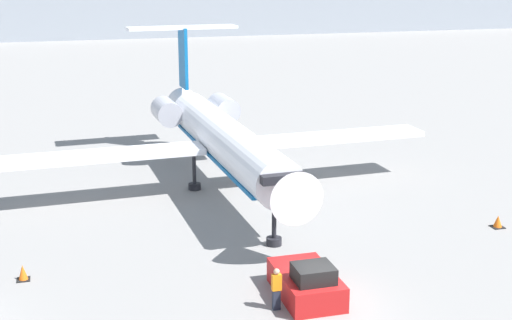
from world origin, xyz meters
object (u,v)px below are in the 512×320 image
(traffic_cone_left, at_px, (23,273))
(airplane_main, at_px, (222,136))
(pushback_tug, at_px, (306,282))
(traffic_cone_right, at_px, (498,222))
(worker_near_tug, at_px, (276,288))

(traffic_cone_left, bearing_deg, airplane_main, 42.26)
(pushback_tug, bearing_deg, traffic_cone_right, 21.48)
(worker_near_tug, xyz_separation_m, traffic_cone_left, (-10.31, 5.87, -0.63))
(traffic_cone_right, bearing_deg, pushback_tug, -158.52)
(worker_near_tug, distance_m, traffic_cone_left, 11.88)
(pushback_tug, distance_m, traffic_cone_left, 12.96)
(pushback_tug, xyz_separation_m, worker_near_tug, (-1.61, -0.79, 0.31))
(airplane_main, xyz_separation_m, pushback_tug, (0.06, -15.86, -2.86))
(worker_near_tug, bearing_deg, traffic_cone_right, 22.01)
(pushback_tug, relative_size, traffic_cone_right, 6.06)
(airplane_main, xyz_separation_m, traffic_cone_right, (12.99, -10.77, -3.20))
(pushback_tug, bearing_deg, traffic_cone_left, 156.90)
(worker_near_tug, height_order, traffic_cone_left, worker_near_tug)
(airplane_main, relative_size, traffic_cone_right, 40.73)
(worker_near_tug, bearing_deg, airplane_main, 84.68)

